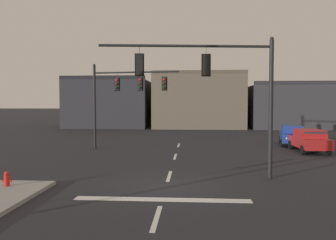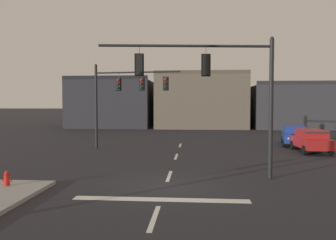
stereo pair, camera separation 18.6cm
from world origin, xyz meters
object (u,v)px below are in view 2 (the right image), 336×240
at_px(signal_mast_near_side, 220,81).
at_px(car_lot_nearside, 294,135).
at_px(car_lot_middle, 311,140).
at_px(fire_hydrant, 7,181).
at_px(signal_mast_far_side, 123,91).

height_order(signal_mast_near_side, car_lot_nearside, signal_mast_near_side).
xyz_separation_m(car_lot_nearside, car_lot_middle, (0.03, -3.99, 0.00)).
relative_size(car_lot_nearside, car_lot_middle, 1.05).
bearing_deg(car_lot_nearside, fire_hydrant, -134.80).
bearing_deg(fire_hydrant, car_lot_middle, 36.95).
xyz_separation_m(signal_mast_far_side, car_lot_middle, (13.60, -0.35, -3.51)).
distance_m(signal_mast_near_side, car_lot_nearside, 15.44).
xyz_separation_m(signal_mast_far_side, fire_hydrant, (-2.18, -12.22, -4.04)).
height_order(signal_mast_far_side, fire_hydrant, signal_mast_far_side).
height_order(signal_mast_near_side, fire_hydrant, signal_mast_near_side).
xyz_separation_m(signal_mast_near_side, fire_hydrant, (-8.69, -2.62, -4.16)).
xyz_separation_m(car_lot_nearside, fire_hydrant, (-15.75, -15.86, -0.53)).
relative_size(signal_mast_far_side, fire_hydrant, 8.75).
xyz_separation_m(signal_mast_far_side, car_lot_nearside, (13.57, 3.64, -3.51)).
bearing_deg(signal_mast_near_side, signal_mast_far_side, 124.15).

